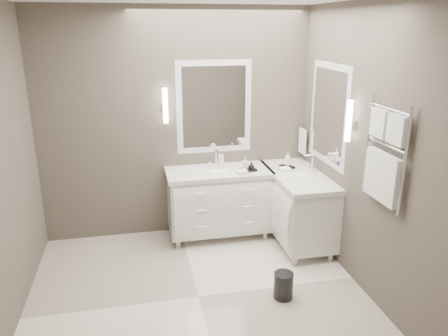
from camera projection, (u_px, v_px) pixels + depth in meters
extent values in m
cube|color=white|center=(198.00, 297.00, 4.18)|extent=(3.20, 3.00, 0.01)
cube|color=#4F473F|center=(177.00, 125.00, 5.16)|extent=(3.20, 0.01, 2.70)
cube|color=#4F473F|center=(237.00, 243.00, 2.36)|extent=(3.20, 0.01, 2.70)
cube|color=#4F473F|center=(365.00, 152.00, 4.08)|extent=(0.01, 3.00, 2.70)
cube|color=white|center=(219.00, 201.00, 5.27)|extent=(1.20, 0.55, 0.70)
cube|color=silver|center=(219.00, 172.00, 5.15)|extent=(1.24, 0.59, 0.05)
ellipsoid|color=white|center=(219.00, 173.00, 5.15)|extent=(0.36, 0.28, 0.12)
cylinder|color=white|center=(216.00, 157.00, 5.26)|extent=(0.02, 0.02, 0.22)
cube|color=white|center=(297.00, 206.00, 5.14)|extent=(0.55, 1.20, 0.70)
cube|color=silver|center=(299.00, 176.00, 5.02)|extent=(0.59, 1.24, 0.05)
ellipsoid|color=white|center=(299.00, 177.00, 5.03)|extent=(0.36, 0.28, 0.12)
cylinder|color=white|center=(313.00, 164.00, 5.01)|extent=(0.02, 0.02, 0.22)
cube|color=white|center=(214.00, 107.00, 5.17)|extent=(0.90, 0.02, 1.10)
cube|color=white|center=(214.00, 107.00, 5.17)|extent=(0.77, 0.02, 0.96)
cube|color=white|center=(328.00, 114.00, 4.76)|extent=(0.02, 0.90, 1.10)
cube|color=white|center=(328.00, 114.00, 4.76)|extent=(0.02, 0.90, 0.96)
cube|color=white|center=(166.00, 110.00, 4.99)|extent=(0.05, 0.05, 0.10)
cylinder|color=white|center=(165.00, 106.00, 4.98)|extent=(0.06, 0.06, 0.40)
cube|color=white|center=(348.00, 126.00, 4.20)|extent=(0.05, 0.05, 0.10)
cylinder|color=white|center=(349.00, 121.00, 4.19)|extent=(0.06, 0.06, 0.40)
cylinder|color=white|center=(304.00, 130.00, 5.36)|extent=(0.02, 0.22, 0.02)
cube|color=white|center=(302.00, 141.00, 5.40)|extent=(0.03, 0.17, 0.30)
cylinder|color=white|center=(405.00, 163.00, 3.41)|extent=(0.03, 0.03, 0.90)
cylinder|color=white|center=(369.00, 145.00, 3.92)|extent=(0.03, 0.03, 0.90)
cube|color=white|center=(397.00, 130.00, 3.47)|extent=(0.06, 0.22, 0.24)
cube|color=white|center=(380.00, 123.00, 3.71)|extent=(0.06, 0.22, 0.24)
cube|color=white|center=(382.00, 177.00, 3.73)|extent=(0.06, 0.46, 0.42)
cylinder|color=black|center=(283.00, 285.00, 4.13)|extent=(0.19, 0.19, 0.26)
cube|color=black|center=(248.00, 170.00, 5.11)|extent=(0.20, 0.17, 0.03)
cube|color=black|center=(287.00, 167.00, 5.22)|extent=(0.16, 0.19, 0.02)
cylinder|color=silver|center=(221.00, 162.00, 5.13)|extent=(0.07, 0.07, 0.18)
imported|color=white|center=(245.00, 163.00, 5.10)|extent=(0.07, 0.07, 0.13)
imported|color=black|center=(251.00, 166.00, 5.07)|extent=(0.09, 0.09, 0.09)
imported|color=white|center=(287.00, 159.00, 5.19)|extent=(0.07, 0.07, 0.17)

